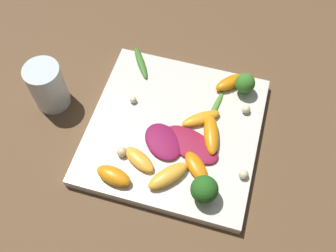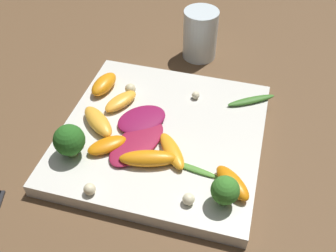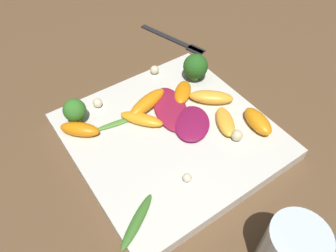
% 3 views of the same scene
% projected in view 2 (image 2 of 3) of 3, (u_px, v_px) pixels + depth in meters
% --- Properties ---
extents(ground_plane, '(2.40, 2.40, 0.00)m').
position_uv_depth(ground_plane, '(162.00, 140.00, 0.60)').
color(ground_plane, brown).
extents(plate, '(0.29, 0.29, 0.02)m').
position_uv_depth(plate, '(162.00, 135.00, 0.59)').
color(plate, silver).
rests_on(plate, ground_plane).
extents(drinking_glass, '(0.06, 0.06, 0.09)m').
position_uv_depth(drinking_glass, '(200.00, 34.00, 0.72)').
color(drinking_glass, silver).
rests_on(drinking_glass, ground_plane).
extents(radicchio_leaf_0, '(0.09, 0.12, 0.01)m').
position_uv_depth(radicchio_leaf_0, '(137.00, 143.00, 0.56)').
color(radicchio_leaf_0, maroon).
rests_on(radicchio_leaf_0, plate).
extents(radicchio_leaf_1, '(0.09, 0.09, 0.01)m').
position_uv_depth(radicchio_leaf_1, '(142.00, 119.00, 0.59)').
color(radicchio_leaf_1, maroon).
rests_on(radicchio_leaf_1, plate).
extents(orange_segment_0, '(0.06, 0.06, 0.01)m').
position_uv_depth(orange_segment_0, '(107.00, 145.00, 0.55)').
color(orange_segment_0, orange).
rests_on(orange_segment_0, plate).
extents(orange_segment_1, '(0.04, 0.06, 0.02)m').
position_uv_depth(orange_segment_1, '(104.00, 84.00, 0.64)').
color(orange_segment_1, orange).
rests_on(orange_segment_1, plate).
extents(orange_segment_2, '(0.08, 0.05, 0.02)m').
position_uv_depth(orange_segment_2, '(149.00, 159.00, 0.53)').
color(orange_segment_2, orange).
rests_on(orange_segment_2, plate).
extents(orange_segment_3, '(0.06, 0.07, 0.02)m').
position_uv_depth(orange_segment_3, '(172.00, 151.00, 0.54)').
color(orange_segment_3, orange).
rests_on(orange_segment_3, plate).
extents(orange_segment_4, '(0.06, 0.06, 0.02)m').
position_uv_depth(orange_segment_4, '(232.00, 183.00, 0.50)').
color(orange_segment_4, orange).
rests_on(orange_segment_4, plate).
extents(orange_segment_5, '(0.05, 0.07, 0.02)m').
position_uv_depth(orange_segment_5, '(121.00, 101.00, 0.62)').
color(orange_segment_5, '#FCAD33').
rests_on(orange_segment_5, plate).
extents(orange_segment_6, '(0.07, 0.07, 0.02)m').
position_uv_depth(orange_segment_6, '(98.00, 121.00, 0.58)').
color(orange_segment_6, '#FCAD33').
rests_on(orange_segment_6, plate).
extents(broccoli_floret_0, '(0.04, 0.04, 0.05)m').
position_uv_depth(broccoli_floret_0, '(69.00, 140.00, 0.53)').
color(broccoli_floret_0, '#7A9E51').
rests_on(broccoli_floret_0, plate).
extents(broccoli_floret_1, '(0.04, 0.04, 0.04)m').
position_uv_depth(broccoli_floret_1, '(225.00, 191.00, 0.47)').
color(broccoli_floret_1, '#7A9E51').
rests_on(broccoli_floret_1, plate).
extents(arugula_sprig_0, '(0.08, 0.05, 0.01)m').
position_uv_depth(arugula_sprig_0, '(251.00, 100.00, 0.62)').
color(arugula_sprig_0, '#3D7528').
rests_on(arugula_sprig_0, plate).
extents(arugula_sprig_1, '(0.08, 0.02, 0.00)m').
position_uv_depth(arugula_sprig_1, '(191.00, 168.00, 0.53)').
color(arugula_sprig_1, '#518E33').
rests_on(arugula_sprig_1, plate).
extents(macadamia_nut_0, '(0.02, 0.02, 0.02)m').
position_uv_depth(macadamia_nut_0, '(90.00, 189.00, 0.50)').
color(macadamia_nut_0, beige).
rests_on(macadamia_nut_0, plate).
extents(macadamia_nut_1, '(0.02, 0.02, 0.02)m').
position_uv_depth(macadamia_nut_1, '(188.00, 199.00, 0.49)').
color(macadamia_nut_1, beige).
rests_on(macadamia_nut_1, plate).
extents(macadamia_nut_2, '(0.02, 0.02, 0.02)m').
position_uv_depth(macadamia_nut_2, '(130.00, 89.00, 0.64)').
color(macadamia_nut_2, beige).
rests_on(macadamia_nut_2, plate).
extents(macadamia_nut_3, '(0.01, 0.01, 0.01)m').
position_uv_depth(macadamia_nut_3, '(196.00, 95.00, 0.63)').
color(macadamia_nut_3, beige).
rests_on(macadamia_nut_3, plate).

